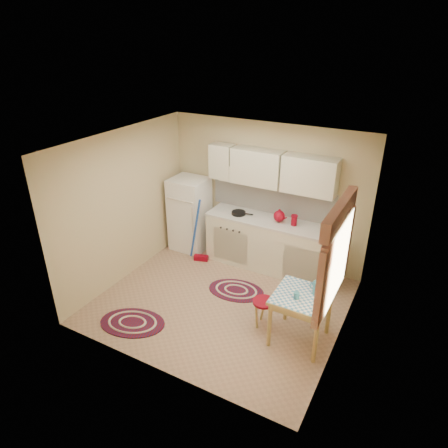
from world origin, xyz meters
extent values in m
plane|color=tan|center=(0.00, 0.00, 0.00)|extent=(3.60, 3.60, 0.00)
cube|color=silver|center=(0.00, 0.00, 2.50)|extent=(3.60, 3.20, 0.04)
cube|color=tan|center=(0.00, 1.60, 1.25)|extent=(3.60, 0.04, 2.50)
cube|color=tan|center=(0.00, -1.60, 1.25)|extent=(3.60, 0.04, 2.50)
cube|color=tan|center=(-1.80, 0.00, 1.25)|extent=(0.04, 3.20, 2.50)
cube|color=tan|center=(1.80, 0.00, 1.25)|extent=(0.04, 3.20, 2.50)
cube|color=white|center=(0.12, 1.59, 1.20)|extent=(2.25, 0.03, 0.55)
cube|color=beige|center=(0.12, 1.44, 1.77)|extent=(2.25, 0.33, 0.60)
cube|color=white|center=(1.78, -0.55, 1.55)|extent=(0.04, 0.85, 0.95)
cube|color=white|center=(-1.38, 1.25, 0.70)|extent=(0.65, 0.60, 1.40)
cube|color=beige|center=(0.25, 1.30, 0.44)|extent=(2.25, 0.60, 0.88)
cube|color=beige|center=(0.25, 1.30, 0.90)|extent=(2.27, 0.62, 0.04)
cylinder|color=black|center=(-0.35, 1.25, 0.94)|extent=(0.29, 0.29, 0.05)
cylinder|color=maroon|center=(0.65, 1.30, 1.00)|extent=(0.10, 0.10, 0.16)
cube|color=tan|center=(1.33, -0.24, 0.36)|extent=(0.72, 0.72, 0.72)
cylinder|color=maroon|center=(0.79, -0.20, 0.21)|extent=(0.42, 0.42, 0.42)
cylinder|color=#29697E|center=(1.28, -0.34, 0.77)|extent=(0.08, 0.08, 0.10)
camera|label=1|loc=(2.47, -4.46, 3.83)|focal=32.00mm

